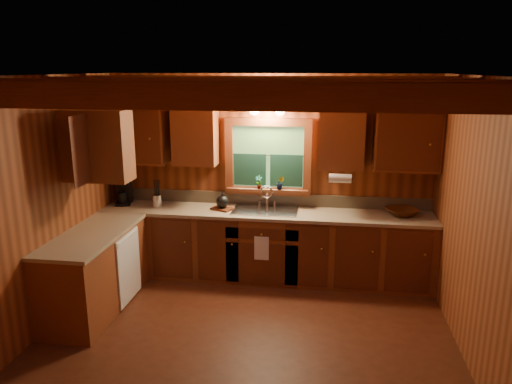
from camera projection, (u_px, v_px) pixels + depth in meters
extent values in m
plane|color=#4B2112|center=(244.00, 342.00, 4.89)|extent=(4.20, 4.20, 0.00)
plane|color=brown|center=(243.00, 76.00, 4.25)|extent=(4.20, 4.20, 0.00)
plane|color=brown|center=(268.00, 175.00, 6.39)|extent=(4.20, 0.00, 4.20)
plane|color=brown|center=(186.00, 318.00, 2.75)|extent=(4.20, 0.00, 4.20)
plane|color=brown|center=(36.00, 209.00, 4.87)|extent=(0.00, 3.80, 3.80)
plane|color=brown|center=(480.00, 228.00, 4.27)|extent=(0.00, 3.80, 3.80)
cube|color=#622E16|center=(210.00, 96.00, 3.12)|extent=(4.20, 0.14, 0.18)
cube|color=#622E16|center=(234.00, 90.00, 3.89)|extent=(4.20, 0.14, 0.18)
cube|color=#622E16|center=(250.00, 87.00, 4.66)|extent=(4.20, 0.14, 0.18)
cube|color=#622E16|center=(261.00, 84.00, 5.42)|extent=(4.20, 0.14, 0.18)
cube|color=brown|center=(265.00, 246.00, 6.31)|extent=(4.20, 0.62, 0.86)
cube|color=brown|center=(95.00, 272.00, 5.50)|extent=(0.62, 1.60, 0.86)
cube|color=tan|center=(265.00, 213.00, 6.20)|extent=(4.20, 0.66, 0.04)
cube|color=tan|center=(92.00, 234.00, 5.38)|extent=(0.64, 1.60, 0.04)
cube|color=#9B8768|center=(268.00, 199.00, 6.45)|extent=(4.20, 0.02, 0.16)
cube|color=white|center=(129.00, 267.00, 5.64)|extent=(0.02, 0.60, 0.80)
cube|color=brown|center=(137.00, 133.00, 6.33)|extent=(0.78, 0.34, 0.78)
cube|color=brown|center=(195.00, 134.00, 6.22)|extent=(0.55, 0.34, 0.78)
cube|color=brown|center=(341.00, 137.00, 5.96)|extent=(0.55, 0.34, 0.78)
cube|color=brown|center=(407.00, 139.00, 5.85)|extent=(0.78, 0.34, 0.78)
cube|color=brown|center=(81.00, 145.00, 5.36)|extent=(0.34, 1.10, 0.78)
cube|color=#622E16|center=(268.00, 122.00, 6.18)|extent=(1.12, 0.08, 0.10)
cube|color=#622E16|center=(268.00, 191.00, 6.40)|extent=(1.12, 0.08, 0.10)
cube|color=#622E16|center=(229.00, 156.00, 6.36)|extent=(0.10, 0.08, 0.80)
cube|color=#622E16|center=(308.00, 158.00, 6.22)|extent=(0.10, 0.08, 0.80)
cube|color=#41702F|center=(268.00, 156.00, 6.32)|extent=(0.92, 0.01, 0.80)
cube|color=#12352A|center=(250.00, 170.00, 6.38)|extent=(0.42, 0.02, 0.42)
cube|color=#12352A|center=(286.00, 171.00, 6.31)|extent=(0.42, 0.02, 0.42)
cylinder|color=black|center=(268.00, 155.00, 6.29)|extent=(0.92, 0.01, 0.01)
cube|color=#622E16|center=(267.00, 190.00, 6.36)|extent=(1.06, 0.14, 0.04)
cylinder|color=black|center=(268.00, 104.00, 6.12)|extent=(0.08, 0.03, 0.08)
cylinder|color=black|center=(260.00, 104.00, 6.08)|extent=(0.09, 0.17, 0.08)
cylinder|color=black|center=(276.00, 104.00, 6.05)|extent=(0.09, 0.17, 0.08)
sphere|color=#FFE0A5|center=(254.00, 110.00, 6.05)|extent=(0.13, 0.13, 0.13)
sphere|color=#FFE0A5|center=(280.00, 110.00, 6.00)|extent=(0.13, 0.13, 0.13)
cylinder|color=white|center=(340.00, 178.00, 5.89)|extent=(0.27, 0.11, 0.11)
cube|color=white|center=(262.00, 248.00, 5.97)|extent=(0.18, 0.01, 0.30)
cube|color=silver|center=(265.00, 211.00, 6.20)|extent=(0.82, 0.48, 0.02)
cube|color=#262628|center=(250.00, 215.00, 6.24)|extent=(0.34, 0.40, 0.14)
cube|color=#262628|center=(280.00, 216.00, 6.19)|extent=(0.34, 0.40, 0.14)
cylinder|color=silver|center=(267.00, 199.00, 6.35)|extent=(0.04, 0.04, 0.22)
torus|color=silver|center=(266.00, 192.00, 6.26)|extent=(0.16, 0.02, 0.16)
cube|color=black|center=(124.00, 203.00, 6.49)|extent=(0.19, 0.23, 0.03)
cube|color=black|center=(125.00, 190.00, 6.52)|extent=(0.19, 0.08, 0.32)
cube|color=black|center=(121.00, 182.00, 6.40)|extent=(0.19, 0.21, 0.04)
cylinder|color=black|center=(122.00, 197.00, 6.44)|extent=(0.12, 0.12, 0.14)
cylinder|color=silver|center=(157.00, 201.00, 6.37)|extent=(0.13, 0.13, 0.16)
cylinder|color=black|center=(155.00, 189.00, 6.33)|extent=(0.03, 0.04, 0.23)
cylinder|color=black|center=(156.00, 188.00, 6.33)|extent=(0.01, 0.01, 0.23)
cylinder|color=black|center=(158.00, 188.00, 6.34)|extent=(0.03, 0.04, 0.23)
cylinder|color=black|center=(159.00, 188.00, 6.35)|extent=(0.05, 0.06, 0.23)
cube|color=#502211|center=(222.00, 209.00, 6.26)|extent=(0.32, 0.28, 0.02)
sphere|color=black|center=(222.00, 202.00, 6.24)|extent=(0.16, 0.16, 0.16)
cylinder|color=black|center=(222.00, 194.00, 6.22)|extent=(0.03, 0.03, 0.04)
imported|color=#48230C|center=(402.00, 212.00, 6.00)|extent=(0.48, 0.48, 0.09)
imported|color=#502211|center=(259.00, 182.00, 6.31)|extent=(0.09, 0.06, 0.18)
imported|color=#502211|center=(280.00, 183.00, 6.27)|extent=(0.10, 0.08, 0.18)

